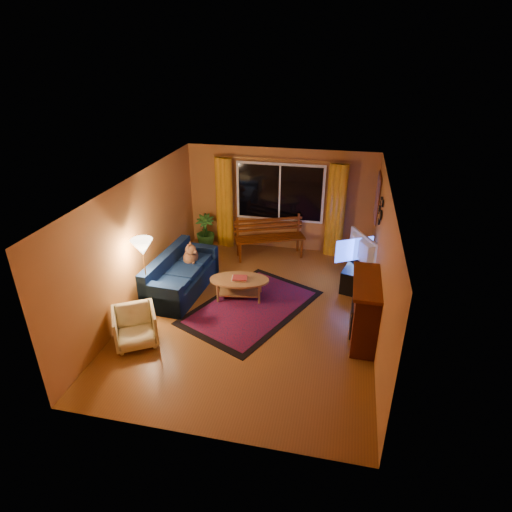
% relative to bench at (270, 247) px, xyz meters
% --- Properties ---
extents(floor, '(4.50, 6.00, 0.02)m').
position_rel_bench_xyz_m(floor, '(0.12, -2.40, -0.26)').
color(floor, brown).
rests_on(floor, ground).
extents(ceiling, '(4.50, 6.00, 0.02)m').
position_rel_bench_xyz_m(ceiling, '(0.12, -2.40, 2.26)').
color(ceiling, white).
rests_on(ceiling, ground).
extents(wall_back, '(4.50, 0.02, 2.50)m').
position_rel_bench_xyz_m(wall_back, '(0.12, 0.61, 1.00)').
color(wall_back, '#B67236').
rests_on(wall_back, ground).
extents(wall_left, '(0.02, 6.00, 2.50)m').
position_rel_bench_xyz_m(wall_left, '(-2.14, -2.40, 1.00)').
color(wall_left, '#B67236').
rests_on(wall_left, ground).
extents(wall_right, '(0.02, 6.00, 2.50)m').
position_rel_bench_xyz_m(wall_right, '(2.38, -2.40, 1.00)').
color(wall_right, '#B67236').
rests_on(wall_right, ground).
extents(window, '(2.00, 0.02, 1.30)m').
position_rel_bench_xyz_m(window, '(0.12, 0.54, 1.20)').
color(window, black).
rests_on(window, wall_back).
extents(curtain_rod, '(3.20, 0.03, 0.03)m').
position_rel_bench_xyz_m(curtain_rod, '(0.12, 0.50, 2.00)').
color(curtain_rod, '#BF8C3F').
rests_on(curtain_rod, wall_back).
extents(curtain_left, '(0.36, 0.36, 2.24)m').
position_rel_bench_xyz_m(curtain_left, '(-1.23, 0.48, 0.87)').
color(curtain_left, orange).
rests_on(curtain_left, ground).
extents(curtain_right, '(0.36, 0.36, 2.24)m').
position_rel_bench_xyz_m(curtain_right, '(1.47, 0.48, 0.87)').
color(curtain_right, orange).
rests_on(curtain_right, ground).
extents(bench, '(1.71, 1.07, 0.50)m').
position_rel_bench_xyz_m(bench, '(0.00, 0.00, 0.00)').
color(bench, '#521F05').
rests_on(bench, ground).
extents(potted_plant, '(0.54, 0.54, 0.84)m').
position_rel_bench_xyz_m(potted_plant, '(-1.69, 0.23, 0.17)').
color(potted_plant, '#235B1E').
rests_on(potted_plant, ground).
extents(sofa, '(0.99, 2.05, 0.81)m').
position_rel_bench_xyz_m(sofa, '(-1.48, -1.95, 0.16)').
color(sofa, '#0B1B3C').
rests_on(sofa, ground).
extents(dog, '(0.31, 0.41, 0.43)m').
position_rel_bench_xyz_m(dog, '(-1.43, -1.50, 0.37)').
color(dog, brown).
rests_on(dog, sofa).
extents(armchair, '(0.93, 0.91, 0.71)m').
position_rel_bench_xyz_m(armchair, '(-1.62, -3.75, 0.11)').
color(armchair, beige).
rests_on(armchair, ground).
extents(floor_lamp, '(0.32, 0.32, 1.53)m').
position_rel_bench_xyz_m(floor_lamp, '(-1.80, -2.82, 0.52)').
color(floor_lamp, '#BF8C3F').
rests_on(floor_lamp, ground).
extents(rug, '(2.67, 3.15, 0.02)m').
position_rel_bench_xyz_m(rug, '(0.07, -2.27, -0.24)').
color(rug, maroon).
rests_on(rug, ground).
extents(coffee_table, '(1.35, 1.35, 0.43)m').
position_rel_bench_xyz_m(coffee_table, '(-0.25, -1.96, -0.03)').
color(coffee_table, '#A77540').
rests_on(coffee_table, ground).
extents(tv_console, '(0.66, 1.23, 0.49)m').
position_rel_bench_xyz_m(tv_console, '(2.05, -0.87, -0.00)').
color(tv_console, black).
rests_on(tv_console, ground).
extents(television, '(0.66, 1.00, 0.62)m').
position_rel_bench_xyz_m(television, '(2.05, -0.87, 0.55)').
color(television, black).
rests_on(television, tv_console).
extents(fireplace, '(0.40, 1.20, 1.10)m').
position_rel_bench_xyz_m(fireplace, '(2.17, -2.80, 0.30)').
color(fireplace, maroon).
rests_on(fireplace, ground).
extents(mirror_cluster, '(0.06, 0.60, 0.56)m').
position_rel_bench_xyz_m(mirror_cluster, '(2.33, -1.10, 1.55)').
color(mirror_cluster, black).
rests_on(mirror_cluster, wall_right).
extents(painting, '(0.04, 0.76, 0.96)m').
position_rel_bench_xyz_m(painting, '(2.34, 0.05, 1.40)').
color(painting, orange).
rests_on(painting, wall_right).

